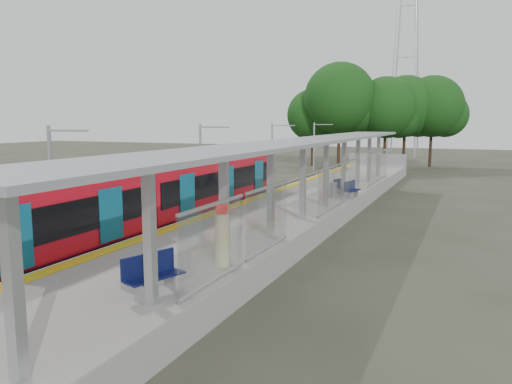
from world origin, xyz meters
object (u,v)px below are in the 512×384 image
at_px(bench_far, 351,189).
at_px(info_pillar_far, 344,181).
at_px(train, 127,203).
at_px(info_pillar_near, 222,240).
at_px(bench_mid, 340,185).
at_px(litter_bin, 333,190).
at_px(bench_near, 152,273).

relative_size(bench_far, info_pillar_far, 0.96).
xyz_separation_m(train, info_pillar_far, (6.04, 14.71, -0.36)).
height_order(info_pillar_near, info_pillar_far, info_pillar_near).
bearing_deg(bench_mid, litter_bin, -76.31).
distance_m(bench_near, bench_far, 18.89).
bearing_deg(bench_far, litter_bin, -155.23).
distance_m(bench_far, litter_bin, 1.07).
bearing_deg(bench_near, bench_far, 106.05).
distance_m(bench_mid, litter_bin, 1.87).
bearing_deg(bench_near, train, 150.91).
height_order(train, litter_bin, train).
relative_size(bench_near, info_pillar_far, 1.08).
xyz_separation_m(bench_far, info_pillar_near, (-0.53, -15.78, 0.33)).
relative_size(train, bench_far, 17.92).
height_order(bench_near, litter_bin, bench_near).
height_order(bench_mid, info_pillar_near, info_pillar_near).
distance_m(info_pillar_near, litter_bin, 15.53).
bearing_deg(info_pillar_far, train, -130.36).
distance_m(bench_far, info_pillar_far, 2.88).
bearing_deg(info_pillar_near, litter_bin, 93.14).
xyz_separation_m(train, bench_mid, (6.02, 13.66, -0.56)).
distance_m(bench_mid, bench_far, 1.94).
height_order(train, bench_far, train).
xyz_separation_m(info_pillar_near, litter_bin, (-0.50, 15.52, -0.42)).
xyz_separation_m(bench_near, bench_mid, (-0.07, 20.48, -0.10)).
xyz_separation_m(bench_mid, litter_bin, (0.06, -1.87, -0.05)).
height_order(bench_mid, bench_far, bench_far).
bearing_deg(info_pillar_far, litter_bin, -107.28).
relative_size(info_pillar_far, litter_bin, 1.78).
bearing_deg(info_pillar_far, bench_far, -86.19).
bearing_deg(litter_bin, train, -117.30).
bearing_deg(info_pillar_near, bench_mid, 93.13).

